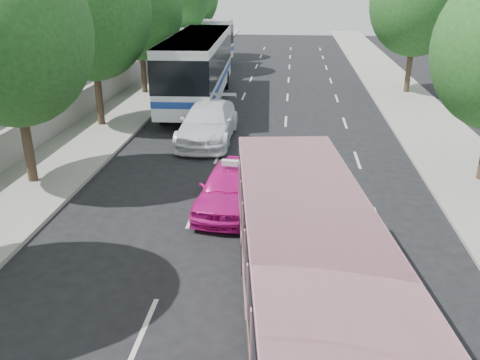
# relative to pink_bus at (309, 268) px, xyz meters

# --- Properties ---
(ground) EXTENTS (120.00, 120.00, 0.00)m
(ground) POSITION_rel_pink_bus_xyz_m (-1.70, 2.32, -1.99)
(ground) COLOR black
(ground) RESTS_ON ground
(sidewalk_left) EXTENTS (4.00, 90.00, 0.15)m
(sidewalk_left) POSITION_rel_pink_bus_xyz_m (-10.20, 22.32, -1.92)
(sidewalk_left) COLOR #9E998E
(sidewalk_left) RESTS_ON ground
(sidewalk_right) EXTENTS (4.00, 90.00, 0.12)m
(sidewalk_right) POSITION_rel_pink_bus_xyz_m (6.80, 22.32, -1.93)
(sidewalk_right) COLOR #9E998E
(sidewalk_right) RESTS_ON ground
(low_wall) EXTENTS (0.30, 90.00, 1.50)m
(low_wall) POSITION_rel_pink_bus_xyz_m (-12.00, 22.32, -1.09)
(low_wall) COLOR #9E998E
(low_wall) RESTS_ON sidewalk_left
(tree_left_b) EXTENTS (5.70, 5.70, 8.88)m
(tree_left_b) POSITION_rel_pink_bus_xyz_m (-10.12, 8.26, 3.82)
(tree_left_b) COLOR #38281E
(tree_left_b) RESTS_ON ground
(tree_left_c) EXTENTS (6.00, 6.00, 9.35)m
(tree_left_c) POSITION_rel_pink_bus_xyz_m (-10.32, 16.26, 4.13)
(tree_left_c) COLOR #38281E
(tree_left_c) RESTS_ON ground
(tree_left_d) EXTENTS (5.52, 5.52, 8.60)m
(tree_left_d) POSITION_rel_pink_bus_xyz_m (-10.22, 24.26, 3.64)
(tree_left_d) COLOR #38281E
(tree_left_d) RESTS_ON ground
(pink_bus) EXTENTS (3.83, 10.29, 3.21)m
(pink_bus) POSITION_rel_pink_bus_xyz_m (0.00, 0.00, 0.00)
(pink_bus) COLOR pink
(pink_bus) RESTS_ON ground
(pink_taxi) EXTENTS (2.33, 4.74, 1.56)m
(pink_taxi) POSITION_rel_pink_bus_xyz_m (-2.42, 6.92, -1.22)
(pink_taxi) COLOR #D7128B
(pink_taxi) RESTS_ON ground
(white_pickup) EXTENTS (2.49, 6.06, 1.75)m
(white_pickup) POSITION_rel_pink_bus_xyz_m (-4.40, 14.54, -1.12)
(white_pickup) COLOR white
(white_pickup) RESTS_ON ground
(tour_coach_front) EXTENTS (3.58, 13.92, 4.13)m
(tour_coach_front) POSITION_rel_pink_bus_xyz_m (-6.20, 22.13, 0.49)
(tour_coach_front) COLOR silver
(tour_coach_front) RESTS_ON ground
(tour_coach_rear) EXTENTS (4.40, 13.08, 3.84)m
(tour_coach_rear) POSITION_rel_pink_bus_xyz_m (-8.00, 31.70, 0.32)
(tour_coach_rear) COLOR white
(tour_coach_rear) RESTS_ON ground
(taxi_roof_sign) EXTENTS (0.57, 0.24, 0.18)m
(taxi_roof_sign) POSITION_rel_pink_bus_xyz_m (-2.42, 6.92, -0.35)
(taxi_roof_sign) COLOR silver
(taxi_roof_sign) RESTS_ON pink_taxi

